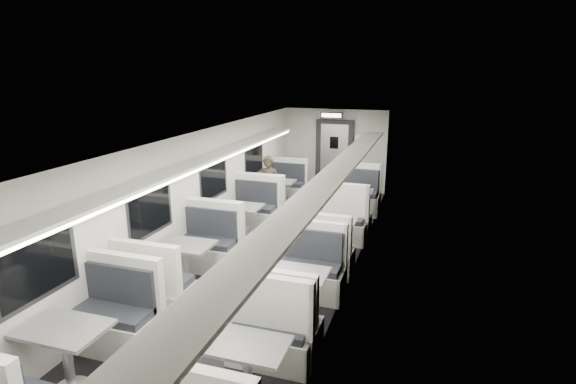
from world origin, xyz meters
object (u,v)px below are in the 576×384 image
Objects in this scene: booth_right_c at (295,296)px; exit_sign at (332,115)px; booth_right_a at (350,207)px; vestibule_door at (334,156)px; booth_left_d at (68,358)px; passenger at (268,187)px; booth_right_d at (248,373)px; booth_right_b at (332,236)px; booth_left_b at (239,223)px; booth_left_a at (277,194)px; booth_left_c at (185,266)px.

exit_sign is (-1.00, 6.73, 1.88)m from booth_right_c.
booth_right_a is 3.04m from vestibule_door.
booth_left_d is 1.50× the size of passenger.
booth_right_d is at bearing -70.53° from passenger.
booth_right_b is at bearing -76.73° from exit_sign.
booth_right_b is at bearing -2.93° from booth_left_b.
booth_left_a is at bearing -119.90° from exit_sign.
booth_left_c is 3.69× the size of exit_sign.
booth_left_a is 3.50× the size of exit_sign.
booth_right_a reaches higher than booth_left_b.
booth_left_d is 9.44m from vestibule_door.
exit_sign reaches higher than passenger.
booth_left_a is 5.38m from booth_right_c.
vestibule_door is at bearing 77.81° from booth_left_b.
booth_left_d is at bearing -90.00° from booth_left_c.
booth_right_a is (2.00, 6.56, 0.01)m from booth_left_d.
booth_right_d is at bearing 11.83° from booth_left_d.
booth_right_c is at bearing -81.55° from exit_sign.
booth_left_d is 1.09× the size of vestibule_door.
exit_sign reaches higher than booth_right_a.
passenger is 3.05m from exit_sign.
booth_right_a reaches higher than booth_left_c.
booth_right_d is (0.00, -6.15, -0.04)m from booth_right_a.
booth_left_b reaches higher than booth_right_b.
booth_right_c is at bearing -90.00° from booth_right_a.
passenger reaches higher than booth_right_c.
booth_left_c is at bearing -89.18° from passenger.
passenger reaches higher than booth_left_d.
booth_right_b is 4.88m from vestibule_door.
booth_left_c reaches higher than booth_right_b.
exit_sign is (1.00, 8.88, 1.87)m from booth_left_d.
booth_left_c is at bearing -133.71° from booth_right_b.
booth_left_d is at bearing -133.01° from booth_right_c.
booth_right_b is 3.52× the size of exit_sign.
booth_left_b is 0.99× the size of booth_left_d.
booth_right_b is 2.68m from passenger.
vestibule_door is (1.00, 9.36, 0.63)m from booth_left_d.
booth_right_b is 1.03× the size of booth_right_d.
booth_left_a is at bearing -114.18° from vestibule_door.
passenger is at bearing -108.18° from vestibule_door.
booth_right_b is 1.04× the size of vestibule_door.
booth_left_b is at bearing 177.07° from booth_right_b.
booth_right_c is at bearing -63.96° from passenger.
booth_right_c is (0.00, -2.49, 0.01)m from booth_right_b.
booth_left_b reaches higher than booth_right_d.
booth_right_c is (2.00, -0.40, -0.01)m from booth_left_c.
passenger reaches higher than booth_right_d.
booth_left_a is 1.02× the size of booth_right_d.
booth_left_d is 1.05× the size of booth_right_b.
passenger is (-1.97, 6.00, 0.39)m from booth_right_d.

